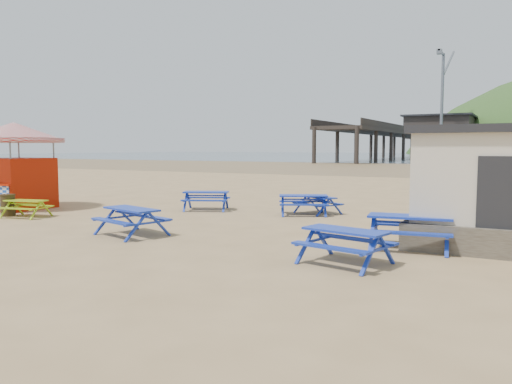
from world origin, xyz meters
The scene contains 13 objects.
ground centered at (0.00, 0.00, 0.00)m, with size 400.00×400.00×0.00m, color tan.
wet_sand centered at (0.00, 55.00, 0.00)m, with size 400.00×400.00×0.00m, color olive.
sea centered at (0.00, 170.00, 0.01)m, with size 400.00×400.00×0.00m, color #495B68.
picnic_table_blue_a centered at (-2.12, 2.95, 0.39)m, with size 2.31×2.13×0.78m.
picnic_table_blue_b centered at (2.41, 4.08, 0.34)m, with size 2.07×1.95×0.68m.
picnic_table_blue_c centered at (2.04, 3.47, 0.39)m, with size 2.31×2.15×0.77m.
picnic_table_blue_d centered at (-0.69, -3.16, 0.41)m, with size 2.29×2.03×0.81m.
picnic_table_blue_e centered at (6.06, -3.74, 0.39)m, with size 2.16×1.88×0.78m.
picnic_table_blue_f centered at (6.99, -1.35, 0.43)m, with size 2.27×1.93×0.86m.
picnic_table_yellow centered at (-6.87, -2.04, 0.32)m, with size 1.77×1.55×0.65m.
ice_cream_kiosk centered at (-9.53, -0.47, 2.31)m, with size 4.29×4.29×3.67m.
litter_bin centered at (-7.77, -2.15, 0.42)m, with size 0.57×0.57×0.83m.
pier centered at (-17.99, 178.23, 5.46)m, with size 24.00×220.00×39.29m.
Camera 1 is at (9.46, -14.35, 2.58)m, focal length 35.00 mm.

